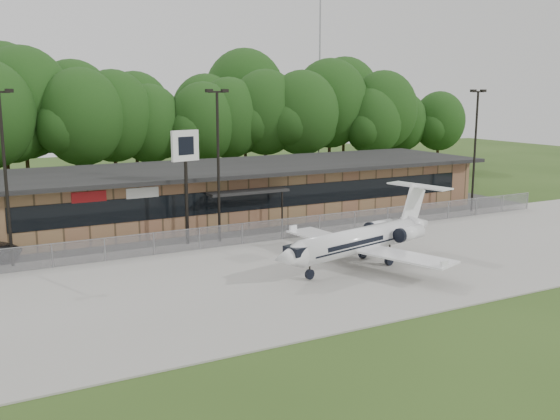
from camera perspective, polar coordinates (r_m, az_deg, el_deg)
ground at (r=31.64m, az=14.85°, el=-8.17°), size 160.00×160.00×0.00m
apron at (r=37.59m, az=6.58°, el=-4.77°), size 64.00×18.00×0.08m
parking_lot at (r=47.23m, az=-1.31°, el=-1.49°), size 50.00×9.00×0.06m
terminal at (r=50.78m, az=-3.56°, el=1.83°), size 41.00×11.65×4.30m
fence at (r=43.19m, az=1.36°, el=-1.65°), size 46.00×0.04×1.52m
treeline at (r=67.09m, az=-10.05°, el=8.44°), size 72.00×12.00×15.00m
radio_mast at (r=81.80m, az=3.64°, el=12.49°), size 0.20×0.20×25.00m
light_pole_left at (r=38.61m, az=-23.88°, el=3.77°), size 1.55×0.30×10.23m
light_pole_mid at (r=41.55m, az=-5.68°, el=5.08°), size 1.55×0.30×10.23m
light_pole_right at (r=54.52m, az=17.43°, el=6.00°), size 1.55×0.30×10.23m
business_jet at (r=36.50m, az=7.62°, el=-2.78°), size 13.01×11.70×4.41m
pole_sign at (r=41.08m, az=-8.64°, el=4.73°), size 1.99×0.72×7.62m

